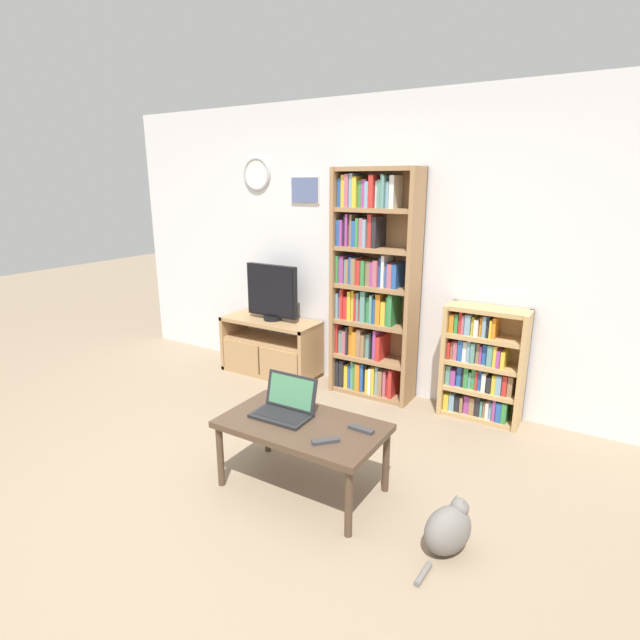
% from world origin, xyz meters
% --- Properties ---
extents(ground_plane, '(18.00, 18.00, 0.00)m').
position_xyz_m(ground_plane, '(0.00, 0.00, 0.00)').
color(ground_plane, gray).
extents(wall_back, '(5.71, 0.09, 2.60)m').
position_xyz_m(wall_back, '(-0.01, 2.20, 1.30)').
color(wall_back, silver).
rests_on(wall_back, ground_plane).
extents(tv_stand, '(1.00, 0.41, 0.57)m').
position_xyz_m(tv_stand, '(-0.99, 1.92, 0.29)').
color(tv_stand, tan).
rests_on(tv_stand, ground_plane).
extents(television, '(0.57, 0.18, 0.55)m').
position_xyz_m(television, '(-0.96, 1.94, 0.84)').
color(television, black).
rests_on(television, tv_stand).
extents(bookshelf_tall, '(0.75, 0.30, 2.01)m').
position_xyz_m(bookshelf_tall, '(0.07, 2.02, 0.97)').
color(bookshelf_tall, '#9E754C').
rests_on(bookshelf_tall, ground_plane).
extents(bookshelf_short, '(0.64, 0.26, 0.94)m').
position_xyz_m(bookshelf_short, '(1.07, 2.04, 0.45)').
color(bookshelf_short, tan).
rests_on(bookshelf_short, ground_plane).
extents(coffee_table, '(1.01, 0.58, 0.45)m').
position_xyz_m(coffee_table, '(0.38, 0.44, 0.41)').
color(coffee_table, '#4C3828').
rests_on(coffee_table, ground_plane).
extents(laptop, '(0.37, 0.27, 0.24)m').
position_xyz_m(laptop, '(0.23, 0.48, 0.52)').
color(laptop, '#232326').
rests_on(laptop, coffee_table).
extents(remote_near_laptop, '(0.16, 0.05, 0.02)m').
position_xyz_m(remote_near_laptop, '(0.74, 0.54, 0.46)').
color(remote_near_laptop, '#38383A').
rests_on(remote_near_laptop, coffee_table).
extents(remote_far_from_laptop, '(0.14, 0.15, 0.02)m').
position_xyz_m(remote_far_from_laptop, '(0.63, 0.31, 0.46)').
color(remote_far_from_laptop, '#38383A').
rests_on(remote_far_from_laptop, coffee_table).
extents(cat, '(0.30, 0.49, 0.30)m').
position_xyz_m(cat, '(1.35, 0.36, 0.14)').
color(cat, slate).
rests_on(cat, ground_plane).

